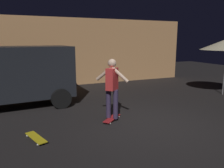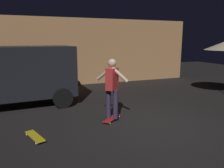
{
  "view_description": "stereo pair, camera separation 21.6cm",
  "coord_description": "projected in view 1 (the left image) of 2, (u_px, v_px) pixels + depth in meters",
  "views": [
    {
      "loc": [
        -3.2,
        -4.72,
        2.24
      ],
      "look_at": [
        -0.88,
        0.78,
        1.05
      ],
      "focal_mm": 35.5,
      "sensor_mm": 36.0,
      "label": 1
    },
    {
      "loc": [
        -3.0,
        -4.8,
        2.24
      ],
      "look_at": [
        -0.88,
        0.78,
        1.05
      ],
      "focal_mm": 35.5,
      "sensor_mm": 36.0,
      "label": 2
    }
  ],
  "objects": [
    {
      "name": "skateboard_spare",
      "position": [
        36.0,
        138.0,
        5.04
      ],
      "size": [
        0.44,
        0.8,
        0.07
      ],
      "color": "gold",
      "rests_on": "ground_plane"
    },
    {
      "name": "skater",
      "position": [
        112.0,
        84.0,
        6.09
      ],
      "size": [
        0.73,
        0.78,
        1.67
      ],
      "color": "#382D4C",
      "rests_on": "skateboard_ridden"
    },
    {
      "name": "parked_van",
      "position": [
        0.0,
        73.0,
        7.29
      ],
      "size": [
        4.71,
        2.45,
        2.03
      ],
      "color": "black",
      "rests_on": "ground_plane"
    },
    {
      "name": "skateboard_ridden",
      "position": [
        112.0,
        118.0,
        6.28
      ],
      "size": [
        0.71,
        0.67,
        0.07
      ],
      "color": "#AD1E23",
      "rests_on": "ground_plane"
    },
    {
      "name": "low_building",
      "position": [
        83.0,
        50.0,
        13.2
      ],
      "size": [
        10.43,
        4.2,
        3.31
      ],
      "color": "tan",
      "rests_on": "ground_plane"
    },
    {
      "name": "ground_plane",
      "position": [
        153.0,
        125.0,
        5.92
      ],
      "size": [
        28.0,
        28.0,
        0.0
      ],
      "primitive_type": "plane",
      "color": "black"
    }
  ]
}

